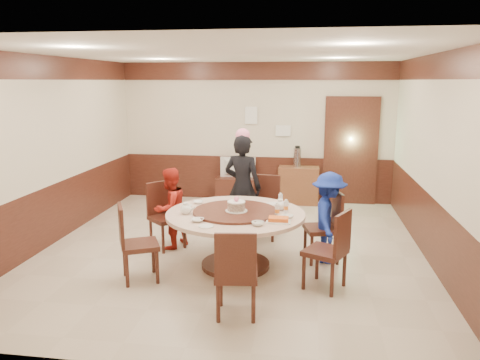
# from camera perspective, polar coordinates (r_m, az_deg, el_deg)

# --- Properties ---
(room) EXTENTS (6.00, 6.04, 2.84)m
(room) POSITION_cam_1_polar(r_m,az_deg,el_deg) (6.71, -0.85, 0.36)
(room) COLOR beige
(room) RESTS_ON ground
(banquet_table) EXTENTS (1.81, 1.81, 0.78)m
(banquet_table) POSITION_cam_1_polar(r_m,az_deg,el_deg) (6.18, -0.55, -5.91)
(banquet_table) COLOR #421D14
(banquet_table) RESTS_ON ground
(chair_0) EXTENTS (0.54, 0.54, 0.97)m
(chair_0) POSITION_cam_1_polar(r_m,az_deg,el_deg) (6.57, 10.09, -7.10)
(chair_0) COLOR #421D14
(chair_0) RESTS_ON ground
(chair_1) EXTENTS (0.49, 0.50, 0.97)m
(chair_1) POSITION_cam_1_polar(r_m,az_deg,el_deg) (7.42, 2.98, -4.68)
(chair_1) COLOR #421D14
(chair_1) RESTS_ON ground
(chair_2) EXTENTS (0.62, 0.62, 0.97)m
(chair_2) POSITION_cam_1_polar(r_m,az_deg,el_deg) (7.05, -8.93, -5.72)
(chair_2) COLOR #421D14
(chair_2) RESTS_ON ground
(chair_3) EXTENTS (0.59, 0.59, 0.97)m
(chair_3) POSITION_cam_1_polar(r_m,az_deg,el_deg) (5.99, -12.28, -9.11)
(chair_3) COLOR #421D14
(chair_3) RESTS_ON ground
(chair_4) EXTENTS (0.49, 0.50, 0.97)m
(chair_4) POSITION_cam_1_polar(r_m,az_deg,el_deg) (5.03, -0.45, -13.06)
(chair_4) COLOR #421D14
(chair_4) RESTS_ON ground
(chair_5) EXTENTS (0.59, 0.59, 0.97)m
(chair_5) POSITION_cam_1_polar(r_m,az_deg,el_deg) (5.73, 10.48, -10.03)
(chair_5) COLOR #421D14
(chair_5) RESTS_ON ground
(person_standing) EXTENTS (0.68, 0.54, 1.64)m
(person_standing) POSITION_cam_1_polar(r_m,az_deg,el_deg) (7.23, 0.32, -0.88)
(person_standing) COLOR black
(person_standing) RESTS_ON ground
(person_red) EXTENTS (0.67, 0.73, 1.20)m
(person_red) POSITION_cam_1_polar(r_m,az_deg,el_deg) (6.95, -8.52, -3.44)
(person_red) COLOR #B22217
(person_red) RESTS_ON ground
(person_blue) EXTENTS (0.49, 0.82, 1.25)m
(person_blue) POSITION_cam_1_polar(r_m,az_deg,el_deg) (6.45, 10.75, -4.53)
(person_blue) COLOR navy
(person_blue) RESTS_ON ground
(birthday_cake) EXTENTS (0.29, 0.29, 0.20)m
(birthday_cake) POSITION_cam_1_polar(r_m,az_deg,el_deg) (6.05, -0.45, -3.20)
(birthday_cake) COLOR white
(birthday_cake) RESTS_ON banquet_table
(teapot_left) EXTENTS (0.17, 0.15, 0.13)m
(teapot_left) POSITION_cam_1_polar(r_m,az_deg,el_deg) (6.08, -6.61, -3.56)
(teapot_left) COLOR white
(teapot_left) RESTS_ON banquet_table
(teapot_right) EXTENTS (0.17, 0.15, 0.13)m
(teapot_right) POSITION_cam_1_polar(r_m,az_deg,el_deg) (6.24, 4.93, -3.12)
(teapot_right) COLOR white
(teapot_right) RESTS_ON banquet_table
(bowl_0) EXTENTS (0.14, 0.14, 0.03)m
(bowl_0) POSITION_cam_1_polar(r_m,az_deg,el_deg) (6.58, -5.10, -2.71)
(bowl_0) COLOR white
(bowl_0) RESTS_ON banquet_table
(bowl_1) EXTENTS (0.15, 0.15, 0.05)m
(bowl_1) POSITION_cam_1_polar(r_m,az_deg,el_deg) (5.58, 2.18, -5.32)
(bowl_1) COLOR white
(bowl_1) RESTS_ON banquet_table
(bowl_2) EXTENTS (0.15, 0.15, 0.04)m
(bowl_2) POSITION_cam_1_polar(r_m,az_deg,el_deg) (5.75, -5.19, -4.89)
(bowl_2) COLOR white
(bowl_2) RESTS_ON banquet_table
(bowl_3) EXTENTS (0.15, 0.15, 0.05)m
(bowl_3) POSITION_cam_1_polar(r_m,az_deg,el_deg) (5.87, 5.82, -4.49)
(bowl_3) COLOR white
(bowl_3) RESTS_ON banquet_table
(bowl_4) EXTENTS (0.14, 0.14, 0.03)m
(bowl_4) POSITION_cam_1_polar(r_m,az_deg,el_deg) (6.38, -6.49, -3.23)
(bowl_4) COLOR white
(bowl_4) RESTS_ON banquet_table
(saucer_near) EXTENTS (0.18, 0.18, 0.01)m
(saucer_near) POSITION_cam_1_polar(r_m,az_deg,el_deg) (5.55, -4.17, -5.64)
(saucer_near) COLOR white
(saucer_near) RESTS_ON banquet_table
(saucer_far) EXTENTS (0.18, 0.18, 0.01)m
(saucer_far) POSITION_cam_1_polar(r_m,az_deg,el_deg) (6.54, 4.04, -2.89)
(saucer_far) COLOR white
(saucer_far) RESTS_ON banquet_table
(shrimp_platter) EXTENTS (0.30, 0.20, 0.06)m
(shrimp_platter) POSITION_cam_1_polar(r_m,az_deg,el_deg) (5.71, 4.72, -4.89)
(shrimp_platter) COLOR white
(shrimp_platter) RESTS_ON banquet_table
(bottle_0) EXTENTS (0.06, 0.06, 0.16)m
(bottle_0) POSITION_cam_1_polar(r_m,az_deg,el_deg) (5.95, 4.55, -3.68)
(bottle_0) COLOR white
(bottle_0) RESTS_ON banquet_table
(bottle_1) EXTENTS (0.06, 0.06, 0.16)m
(bottle_1) POSITION_cam_1_polar(r_m,az_deg,el_deg) (6.10, 5.63, -3.29)
(bottle_1) COLOR white
(bottle_1) RESTS_ON banquet_table
(bottle_2) EXTENTS (0.06, 0.06, 0.16)m
(bottle_2) POSITION_cam_1_polar(r_m,az_deg,el_deg) (6.45, 4.97, -2.45)
(bottle_2) COLOR white
(bottle_2) RESTS_ON banquet_table
(tv_stand) EXTENTS (0.85, 0.45, 0.50)m
(tv_stand) POSITION_cam_1_polar(r_m,az_deg,el_deg) (9.59, -0.31, -1.17)
(tv_stand) COLOR #421D14
(tv_stand) RESTS_ON ground
(television) EXTENTS (0.72, 0.13, 0.41)m
(television) POSITION_cam_1_polar(r_m,az_deg,el_deg) (9.49, -0.31, 1.52)
(television) COLOR gray
(television) RESTS_ON tv_stand
(side_cabinet) EXTENTS (0.80, 0.40, 0.75)m
(side_cabinet) POSITION_cam_1_polar(r_m,az_deg,el_deg) (9.48, 7.13, -0.63)
(side_cabinet) COLOR brown
(side_cabinet) RESTS_ON ground
(thermos) EXTENTS (0.15, 0.15, 0.38)m
(thermos) POSITION_cam_1_polar(r_m,az_deg,el_deg) (9.38, 6.99, 2.75)
(thermos) COLOR silver
(thermos) RESTS_ON side_cabinet
(notice_left) EXTENTS (0.25, 0.00, 0.35)m
(notice_left) POSITION_cam_1_polar(r_m,az_deg,el_deg) (9.53, 1.36, 7.88)
(notice_left) COLOR white
(notice_left) RESTS_ON room
(notice_right) EXTENTS (0.30, 0.00, 0.22)m
(notice_right) POSITION_cam_1_polar(r_m,az_deg,el_deg) (9.50, 5.27, 6.01)
(notice_right) COLOR white
(notice_right) RESTS_ON room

